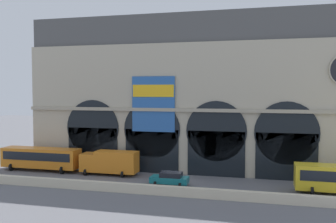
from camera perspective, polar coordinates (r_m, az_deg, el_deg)
ground_plane at (r=44.68m, az=0.98°, el=-10.98°), size 200.00×200.00×0.00m
quay_parapet_wall at (r=39.89m, az=-0.72°, el=-11.98°), size 90.00×0.70×0.99m
station_building at (r=51.07m, az=3.07°, el=2.50°), size 44.44×6.27×21.15m
bus_west at (r=54.16m, az=-18.86°, el=-6.71°), size 11.00×3.25×3.10m
box_truck_midwest at (r=49.33m, az=-8.87°, el=-7.63°), size 7.50×2.91×3.12m
car_center at (r=43.72m, az=0.29°, el=-10.21°), size 4.40×2.22×1.55m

